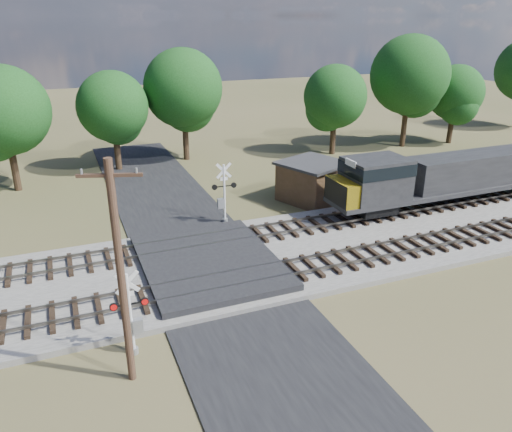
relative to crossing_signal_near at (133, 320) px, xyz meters
name	(u,v)px	position (x,y,z in m)	size (l,w,h in m)	color
ground	(212,272)	(4.89, 5.46, -1.57)	(160.00, 160.00, 0.00)	#464A27
ballast_bed	(365,238)	(14.89, 5.96, -1.42)	(140.00, 10.00, 0.30)	gray
road	(212,272)	(4.89, 5.46, -1.53)	(7.00, 60.00, 0.08)	black
crossing_panel	(209,263)	(4.89, 5.96, -1.26)	(7.00, 9.00, 0.62)	#262628
track_near	(280,272)	(8.02, 3.46, -1.16)	(140.00, 2.60, 0.33)	black
track_far	(246,235)	(8.02, 8.46, -1.16)	(140.00, 2.60, 0.33)	black
crossing_signal_near	(133,320)	(0.00, 0.00, 0.00)	(1.52, 0.33, 3.78)	silver
crossing_signal_far	(223,198)	(7.71, 11.79, 0.15)	(1.67, 0.36, 4.13)	silver
utility_pole	(120,272)	(-0.39, -1.49, 3.01)	(2.05, 0.75, 8.64)	#3C281B
equipment_shed	(313,181)	(15.22, 13.52, -0.09)	(5.59, 5.59, 2.94)	#49341F
treeline	(226,92)	(12.66, 25.60, 4.94)	(81.10, 11.46, 11.25)	black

